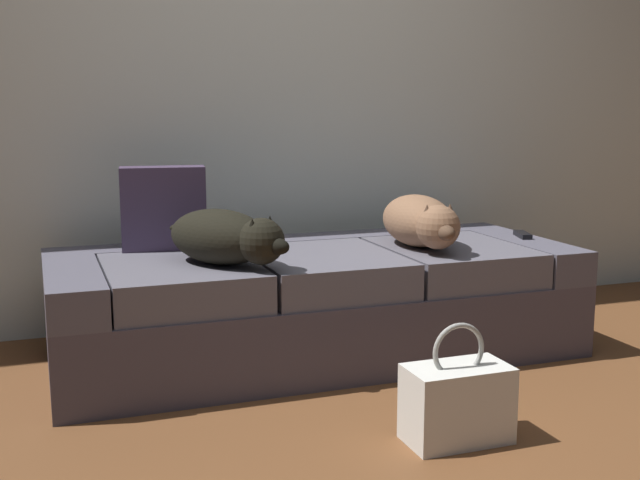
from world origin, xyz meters
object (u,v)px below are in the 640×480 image
at_px(couch, 316,303).
at_px(handbag, 457,402).
at_px(tv_remote, 523,235).
at_px(throw_pillow, 163,208).
at_px(dog_dark, 226,237).
at_px(dog_tan, 421,221).

relative_size(couch, handbag, 5.60).
bearing_deg(couch, handbag, -83.07).
relative_size(tv_remote, handbag, 0.40).
bearing_deg(couch, throw_pillow, 158.23).
height_order(dog_dark, throw_pillow, throw_pillow).
bearing_deg(dog_dark, couch, 22.54).
height_order(couch, tv_remote, tv_remote).
xyz_separation_m(dog_tan, throw_pillow, (-1.01, 0.32, 0.06)).
xyz_separation_m(couch, dog_dark, (-0.41, -0.17, 0.33)).
xyz_separation_m(dog_dark, throw_pillow, (-0.17, 0.40, 0.07)).
distance_m(couch, dog_tan, 0.55).
distance_m(tv_remote, handbag, 1.33).
height_order(dog_tan, tv_remote, dog_tan).
distance_m(dog_tan, handbag, 1.03).
relative_size(dog_tan, tv_remote, 4.23).
height_order(couch, dog_tan, dog_tan).
bearing_deg(throw_pillow, dog_tan, -17.36).
bearing_deg(dog_tan, dog_dark, -174.24).
distance_m(couch, tv_remote, 1.01).
bearing_deg(dog_tan, handbag, -109.81).
bearing_deg(dog_dark, dog_tan, 5.76).
distance_m(dog_dark, throw_pillow, 0.44).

